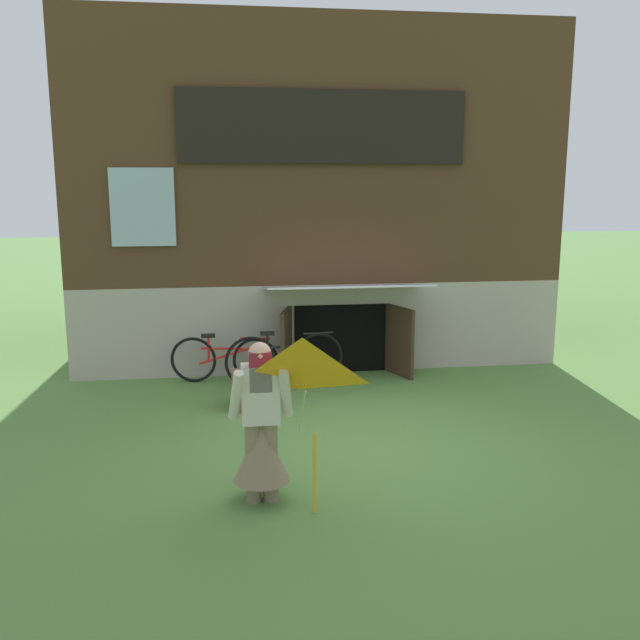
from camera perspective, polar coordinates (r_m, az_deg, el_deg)
ground_plane at (r=8.15m, az=3.28°, el=-9.81°), size 60.00×60.00×0.00m
log_house at (r=13.14m, az=-1.41°, el=10.01°), size 7.52×6.31×5.26m
person at (r=6.55m, az=-4.74°, el=-9.29°), size 0.60×0.52×1.51m
kite at (r=5.89m, az=-1.40°, el=-5.27°), size 0.93×0.89×1.57m
bicycle_black at (r=10.25m, az=-2.86°, el=-3.10°), size 1.73×0.23×0.79m
bicycle_red at (r=10.41m, az=-7.70°, el=-3.13°), size 1.57×0.34×0.72m
wooden_crate at (r=9.24m, az=-5.73°, el=-5.63°), size 0.44×0.37×0.50m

